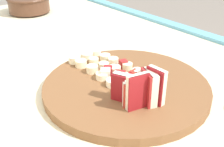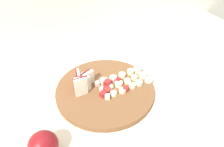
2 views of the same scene
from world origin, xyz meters
TOP-DOWN VIEW (x-y plane):
  - cutting_board at (-0.08, 0.02)m, footprint 0.34×0.34m
  - apple_wedge_fan at (-0.15, 0.04)m, footprint 0.08×0.07m
  - apple_dice_pile at (-0.06, 0.01)m, footprint 0.10×0.10m
  - banana_slice_rows at (0.01, 0.02)m, footprint 0.18×0.10m
  - ceramic_bowl at (0.60, -0.07)m, footprint 0.17×0.17m

SIDE VIEW (x-z plane):
  - cutting_board at x=-0.08m, z-range 0.87..0.89m
  - banana_slice_rows at x=0.01m, z-range 0.89..0.91m
  - apple_dice_pile at x=-0.06m, z-range 0.89..0.91m
  - ceramic_bowl at x=0.60m, z-range 0.88..0.94m
  - apple_wedge_fan at x=-0.15m, z-range 0.89..0.96m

